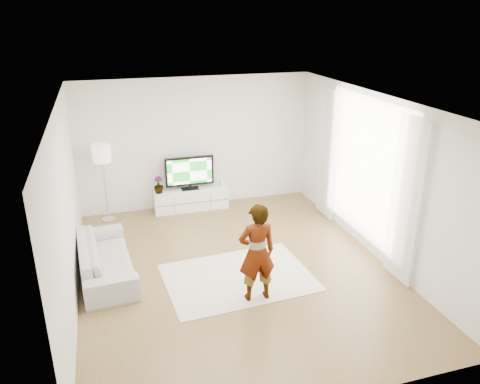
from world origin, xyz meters
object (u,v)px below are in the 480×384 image
object	(u,v)px
sofa	(105,258)
player	(257,253)
rug	(238,277)
floor_lamp	(102,157)
media_console	(191,199)
television	(190,172)

from	to	relation	value
sofa	player	bearing A→B (deg)	-126.48
rug	sofa	xyz separation A→B (m)	(-2.04, 0.74, 0.29)
player	floor_lamp	distance (m)	4.15
media_console	floor_lamp	distance (m)	2.09
rug	floor_lamp	distance (m)	3.77
floor_lamp	rug	bearing A→B (deg)	-56.70
television	player	xyz separation A→B (m)	(0.28, -3.66, -0.07)
television	floor_lamp	xyz separation A→B (m)	(-1.75, -0.09, 0.52)
television	floor_lamp	world-z (taller)	floor_lamp
sofa	floor_lamp	bearing A→B (deg)	-6.56
floor_lamp	player	bearing A→B (deg)	-60.35
media_console	floor_lamp	xyz separation A→B (m)	(-1.75, -0.06, 1.13)
rug	sofa	world-z (taller)	sofa
rug	floor_lamp	bearing A→B (deg)	123.30
television	rug	xyz separation A→B (m)	(0.18, -3.03, -0.84)
media_console	sofa	size ratio (longest dim) A/B	0.78
media_console	player	size ratio (longest dim) A/B	1.04
player	floor_lamp	size ratio (longest dim) A/B	0.95
player	sofa	world-z (taller)	player
sofa	floor_lamp	world-z (taller)	floor_lamp
rug	player	world-z (taller)	player
television	sofa	bearing A→B (deg)	-128.94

